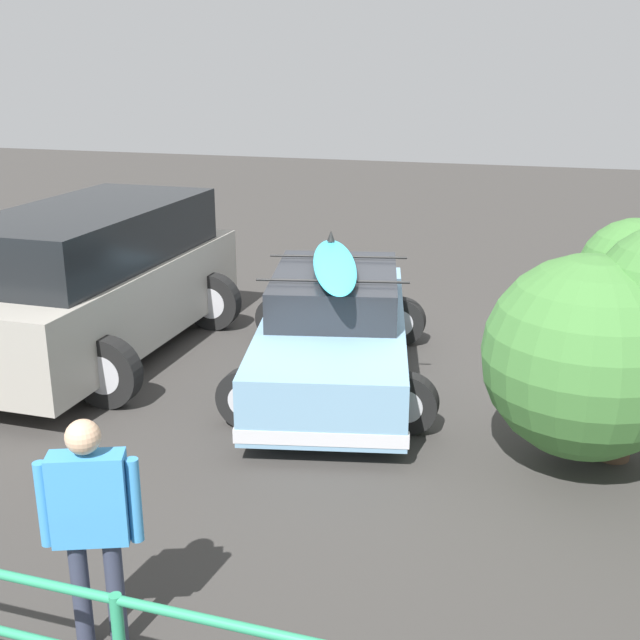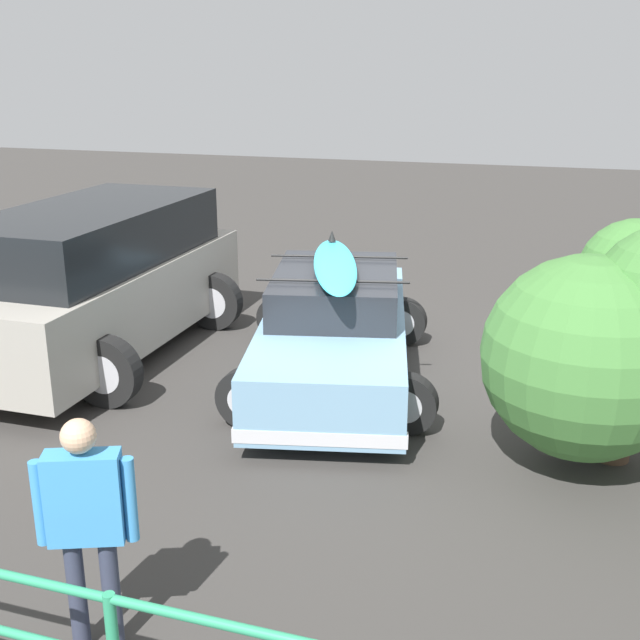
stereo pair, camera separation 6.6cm
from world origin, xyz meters
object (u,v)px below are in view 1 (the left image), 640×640
sedan_car (334,329)px  suv_car (95,280)px  bush_near_left (619,336)px  person_bystander (91,516)px

sedan_car → suv_car: bearing=0.8°
bush_near_left → sedan_car: bearing=-23.5°
suv_car → bush_near_left: (-6.25, 1.29, 0.29)m
person_bystander → sedan_car: bearing=-92.4°
person_bystander → bush_near_left: 4.89m
sedan_car → suv_car: (3.18, 0.04, 0.37)m
suv_car → person_bystander: 5.74m
sedan_car → bush_near_left: bearing=156.5°
suv_car → person_bystander: suv_car is taller
sedan_car → bush_near_left: (-3.06, 1.33, 0.66)m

